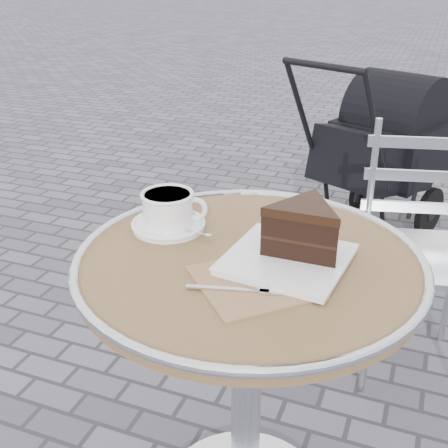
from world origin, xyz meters
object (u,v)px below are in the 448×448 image
(cake_plate_set, at_px, (299,236))
(baby_stroller, at_px, (381,158))
(bistro_chair, at_px, (420,221))
(cappuccino_set, at_px, (169,213))
(cafe_table, at_px, (248,324))

(cake_plate_set, xyz_separation_m, baby_stroller, (-0.00, 1.69, -0.37))
(bistro_chair, bearing_deg, baby_stroller, 90.14)
(cake_plate_set, height_order, bistro_chair, cake_plate_set)
(baby_stroller, bearing_deg, cake_plate_set, -66.76)
(cake_plate_set, distance_m, baby_stroller, 1.73)
(cappuccino_set, bearing_deg, cake_plate_set, -29.30)
(cappuccino_set, distance_m, baby_stroller, 1.70)
(cake_plate_set, height_order, baby_stroller, baby_stroller)
(bistro_chair, bearing_deg, cappuccino_set, -139.07)
(cafe_table, height_order, bistro_chair, bistro_chair)
(baby_stroller, bearing_deg, bistro_chair, -52.98)
(cafe_table, xyz_separation_m, baby_stroller, (0.09, 1.71, -0.15))
(cappuccino_set, relative_size, baby_stroller, 0.20)
(cake_plate_set, relative_size, baby_stroller, 0.39)
(cafe_table, distance_m, bistro_chair, 0.87)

